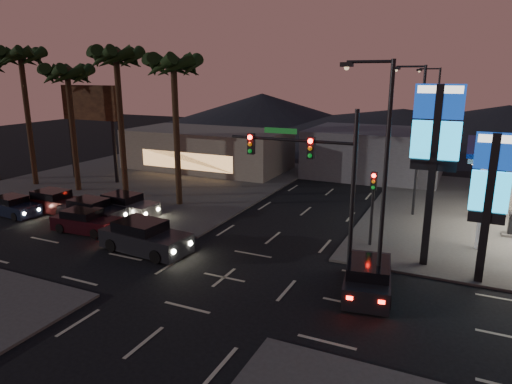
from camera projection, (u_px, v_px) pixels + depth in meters
The scene contains 26 objects.
ground at pixel (224, 277), 21.80m from camera, with size 140.00×140.00×0.00m, color black.
corner_lot_nw at pixel (156, 178), 42.36m from camera, with size 24.00×24.00×0.12m, color #47443F.
pylon_sign_tall at pixel (436, 140), 21.55m from camera, with size 2.20×0.35×9.00m.
pylon_sign_short at pixel (490, 186), 20.09m from camera, with size 1.60×0.35×7.00m.
traffic_signal_mast at pixel (316, 170), 20.70m from camera, with size 6.10×0.39×8.00m.
pedestal_signal at pixel (373, 197), 24.95m from camera, with size 0.32×0.39×4.30m.
streetlight_near at pixel (381, 169), 18.47m from camera, with size 2.14×0.25×10.00m.
streetlight_mid at pixel (417, 133), 29.88m from camera, with size 2.14×0.25×10.00m.
streetlight_far at pixel (434, 115), 42.16m from camera, with size 2.14×0.25×10.00m.
palm_a at pixel (174, 74), 31.45m from camera, with size 4.41×4.41×10.86m.
palm_b at pixel (117, 66), 33.35m from camera, with size 4.41×4.41×11.46m.
palm_c at pixel (68, 81), 35.67m from camera, with size 4.41×4.41×10.26m.
palm_d at pixel (21, 65), 37.39m from camera, with size 4.41×4.41×11.66m.
billboard at pixel (90, 110), 39.99m from camera, with size 6.00×0.30×8.50m.
building_far_west at pixel (208, 149), 46.32m from camera, with size 16.00×8.00×4.00m, color #726B5B.
building_far_mid at pixel (374, 153), 43.25m from camera, with size 12.00×9.00×4.40m, color #4C4C51.
hill_left at pixel (262, 110), 83.91m from camera, with size 40.00×40.00×6.00m, color black.
hill_right at pixel (507, 122), 67.70m from camera, with size 50.00×50.00×5.00m, color black.
hill_center at pixel (402, 121), 73.95m from camera, with size 60.00×60.00×4.00m, color black.
car_lane_a_front at pixel (145, 237), 24.90m from camera, with size 5.32×2.55×1.69m.
car_lane_a_mid at pixel (85, 221), 28.03m from camera, with size 4.34×2.00×1.39m.
car_lane_a_rear at pixel (13, 206), 31.34m from camera, with size 4.14×2.01×1.31m.
car_lane_b_front at pixel (125, 206), 31.14m from camera, with size 4.78×2.22×1.52m.
car_lane_b_mid at pixel (92, 211), 29.95m from camera, with size 4.66×2.08×1.50m.
car_lane_b_rear at pixel (54, 202), 32.10m from camera, with size 4.66×2.00×1.51m.
suv_station at pixel (368, 277), 20.18m from camera, with size 2.60×4.80×1.53m.
Camera 1 is at (9.86, -17.56, 9.43)m, focal length 32.00 mm.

